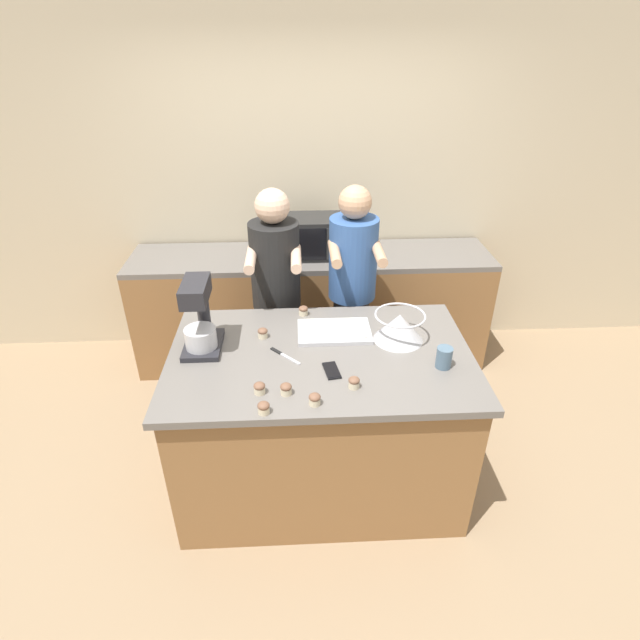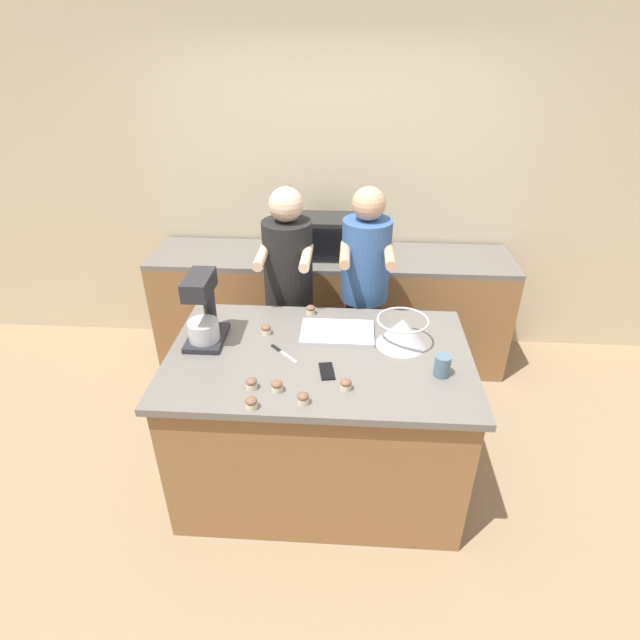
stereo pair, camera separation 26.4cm
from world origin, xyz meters
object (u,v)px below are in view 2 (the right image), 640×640
microwave_oven (328,237)px  cupcake_1 (346,384)px  cupcake_4 (277,386)px  cupcake_6 (311,310)px  cell_phone (327,371)px  cupcake_3 (303,398)px  cupcake_0 (251,403)px  person_left (289,299)px  cupcake_5 (266,329)px  knife (282,353)px  cupcake_2 (251,383)px  person_right (364,300)px  mixing_bowl (402,331)px  stand_mixer (204,313)px  drinking_glass (442,366)px  baking_tray (337,332)px

microwave_oven → cupcake_1: 1.67m
cupcake_4 → cupcake_6: same height
cell_phone → cupcake_3: 0.27m
cupcake_0 → person_left: bearing=88.7°
cell_phone → cupcake_6: cupcake_6 is taller
cell_phone → cupcake_5: (-0.37, 0.35, 0.02)m
knife → cupcake_2: (-0.11, -0.31, 0.03)m
person_right → cupcake_5: bearing=-134.8°
microwave_oven → cupcake_6: 0.94m
person_right → mixing_bowl: person_right is taller
cupcake_4 → stand_mixer: bearing=136.8°
person_left → cell_phone: size_ratio=10.54×
drinking_glass → cupcake_3: bearing=-158.5°
cupcake_6 → person_right: bearing=44.4°
cupcake_6 → cupcake_1: bearing=-72.5°
person_right → cupcake_1: (-0.10, -1.06, 0.10)m
cupcake_1 → cupcake_3: same height
stand_mixer → knife: (0.44, -0.10, -0.17)m
cupcake_0 → cupcake_5: same height
mixing_bowl → baking_tray: size_ratio=0.68×
microwave_oven → cell_phone: size_ratio=3.31×
cupcake_1 → cupcake_2: size_ratio=1.00×
cupcake_4 → microwave_oven: bearing=84.6°
mixing_bowl → cell_phone: (-0.40, -0.28, -0.08)m
person_left → cupcake_0: 1.23m
baking_tray → cupcake_2: 0.66m
baking_tray → drinking_glass: size_ratio=3.66×
mixing_bowl → cupcake_5: (-0.76, 0.06, -0.06)m
cupcake_6 → mixing_bowl: bearing=-30.4°
person_left → cupcake_5: size_ratio=27.43×
microwave_oven → cell_phone: bearing=-87.3°
baking_tray → cupcake_3: (-0.14, -0.62, 0.01)m
baking_tray → cell_phone: bearing=-96.4°
mixing_bowl → microwave_oven: 1.33m
cupcake_1 → cupcake_3: bearing=-149.1°
cupcake_0 → cupcake_3: size_ratio=1.00×
drinking_glass → cupcake_1: bearing=-162.8°
mixing_bowl → microwave_oven: (-0.47, 1.24, 0.07)m
drinking_glass → cupcake_6: 0.92m
person_left → cupcake_4: bearing=-86.2°
person_left → baking_tray: (0.35, -0.55, 0.09)m
cupcake_3 → drinking_glass: bearing=21.5°
person_right → cupcake_0: size_ratio=27.63×
cell_phone → cupcake_4: 0.29m
mixing_bowl → drinking_glass: (0.18, -0.27, -0.03)m
stand_mixer → microwave_oven: 1.41m
person_right → cupcake_4: 1.18m
baking_tray → knife: 0.36m
mixing_bowl → cupcake_6: mixing_bowl is taller
baking_tray → cupcake_2: cupcake_2 is taller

